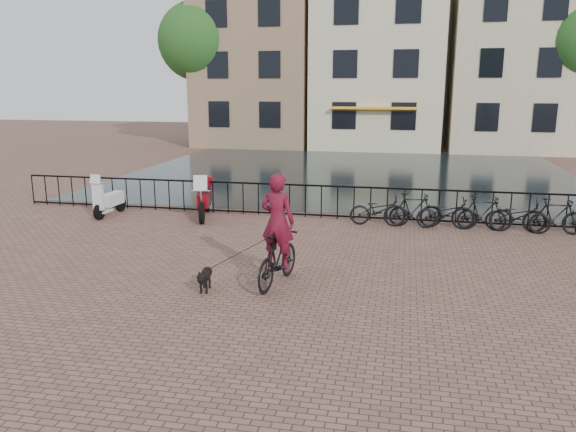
% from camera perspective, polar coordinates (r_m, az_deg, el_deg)
% --- Properties ---
extents(ground, '(100.00, 100.00, 0.00)m').
position_cam_1_polar(ground, '(9.91, -3.62, -10.69)').
color(ground, brown).
rests_on(ground, ground).
extents(canal_water, '(20.00, 20.00, 0.00)m').
position_cam_1_polar(canal_water, '(26.44, 6.39, 4.40)').
color(canal_water, black).
rests_on(canal_water, ground).
extents(railing, '(20.00, 0.05, 1.02)m').
position_cam_1_polar(railing, '(17.26, 3.41, 1.46)').
color(railing, black).
rests_on(railing, ground).
extents(canal_house_left, '(7.50, 9.00, 12.80)m').
position_cam_1_polar(canal_house_left, '(40.05, -2.69, 16.61)').
color(canal_house_left, '#8D7052').
rests_on(canal_house_left, ground).
extents(canal_house_mid, '(8.00, 9.50, 11.80)m').
position_cam_1_polar(canal_house_mid, '(38.82, 9.29, 15.82)').
color(canal_house_mid, beige).
rests_on(canal_house_mid, ground).
extents(canal_house_right, '(7.00, 9.00, 13.30)m').
position_cam_1_polar(canal_house_right, '(39.28, 21.55, 16.17)').
color(canal_house_right, tan).
rests_on(canal_house_right, ground).
extents(tree_far_left, '(5.04, 5.04, 9.27)m').
position_cam_1_polar(tree_far_left, '(38.27, -9.19, 17.11)').
color(tree_far_left, black).
rests_on(tree_far_left, ground).
extents(cyclist, '(0.94, 2.05, 2.70)m').
position_cam_1_polar(cyclist, '(11.32, -1.06, -2.09)').
color(cyclist, black).
rests_on(cyclist, ground).
extents(dog, '(0.36, 0.77, 0.50)m').
position_cam_1_polar(dog, '(11.33, -8.42, -6.32)').
color(dog, black).
rests_on(dog, ground).
extents(motorcycle, '(0.98, 2.14, 1.49)m').
position_cam_1_polar(motorcycle, '(17.41, -8.50, 2.25)').
color(motorcycle, maroon).
rests_on(motorcycle, ground).
extents(scooter, '(0.52, 1.56, 1.43)m').
position_cam_1_polar(scooter, '(18.38, -17.71, 2.24)').
color(scooter, silver).
rests_on(scooter, ground).
extents(parked_bike_0, '(1.75, 0.69, 0.90)m').
position_cam_1_polar(parked_bike_0, '(16.52, 9.28, 0.59)').
color(parked_bike_0, black).
rests_on(parked_bike_0, ground).
extents(parked_bike_1, '(1.71, 0.67, 1.00)m').
position_cam_1_polar(parked_bike_1, '(16.50, 12.58, 0.60)').
color(parked_bike_1, black).
rests_on(parked_bike_1, ground).
extents(parked_bike_2, '(1.77, 0.78, 0.90)m').
position_cam_1_polar(parked_bike_2, '(16.56, 15.86, 0.28)').
color(parked_bike_2, black).
rests_on(parked_bike_2, ground).
extents(parked_bike_3, '(1.67, 0.51, 1.00)m').
position_cam_1_polar(parked_bike_3, '(16.65, 19.12, 0.29)').
color(parked_bike_3, black).
rests_on(parked_bike_3, ground).
extents(parked_bike_4, '(1.78, 0.80, 0.90)m').
position_cam_1_polar(parked_bike_4, '(16.81, 22.32, -0.03)').
color(parked_bike_4, black).
rests_on(parked_bike_4, ground).
extents(parked_bike_5, '(1.67, 0.48, 1.00)m').
position_cam_1_polar(parked_bike_5, '(17.00, 25.48, -0.02)').
color(parked_bike_5, black).
rests_on(parked_bike_5, ground).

